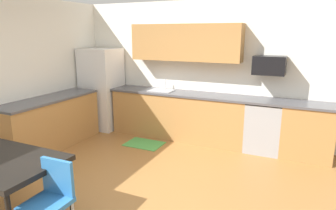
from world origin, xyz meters
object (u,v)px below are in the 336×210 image
object	(u,v)px
oven_range	(264,126)
chair_near_table	(51,196)
refrigerator	(102,89)
microwave	(269,65)

from	to	relation	value
oven_range	chair_near_table	world-z (taller)	oven_range
chair_near_table	oven_range	bearing A→B (deg)	65.17
refrigerator	microwave	bearing A→B (deg)	2.97
refrigerator	oven_range	world-z (taller)	refrigerator
refrigerator	chair_near_table	world-z (taller)	refrigerator
microwave	refrigerator	bearing A→B (deg)	-177.03
chair_near_table	microwave	bearing A→B (deg)	65.79
chair_near_table	refrigerator	bearing A→B (deg)	119.49
microwave	chair_near_table	bearing A→B (deg)	-114.21
oven_range	microwave	size ratio (longest dim) A/B	1.69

